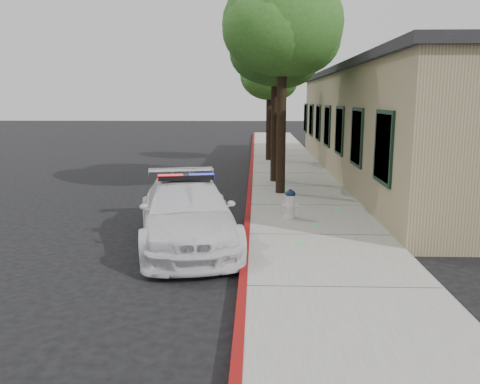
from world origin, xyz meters
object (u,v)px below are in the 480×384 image
object	(u,v)px
clapboard_building	(422,123)
police_car	(187,212)
street_tree_far	(270,78)
street_tree_near	(283,29)
fire_hydrant	(290,204)
street_tree_mid	(276,51)

from	to	relation	value
clapboard_building	police_car	distance (m)	12.27
clapboard_building	street_tree_far	size ratio (longest dim) A/B	4.05
clapboard_building	street_tree_near	size ratio (longest dim) A/B	3.17
fire_hydrant	street_tree_near	distance (m)	5.64
fire_hydrant	street_tree_near	world-z (taller)	street_tree_near
police_car	street_tree_near	size ratio (longest dim) A/B	0.76
street_tree_far	fire_hydrant	bearing A→B (deg)	-88.93
police_car	fire_hydrant	distance (m)	2.89
clapboard_building	street_tree_far	distance (m)	7.43
street_tree_mid	street_tree_far	size ratio (longest dim) A/B	1.16
fire_hydrant	street_tree_near	bearing A→B (deg)	100.63
clapboard_building	street_tree_near	xyz separation A→B (m)	(-5.66, -4.21, 2.94)
police_car	street_tree_mid	distance (m)	8.59
street_tree_far	clapboard_building	bearing A→B (deg)	-36.03
clapboard_building	street_tree_near	bearing A→B (deg)	-143.34
clapboard_building	police_car	size ratio (longest dim) A/B	4.16
clapboard_building	fire_hydrant	distance (m)	9.53
clapboard_building	street_tree_near	distance (m)	7.64
police_car	street_tree_mid	size ratio (longest dim) A/B	0.84
clapboard_building	street_tree_far	xyz separation A→B (m)	(-5.81, 4.23, 1.90)
street_tree_near	fire_hydrant	bearing A→B (deg)	-88.83
street_tree_near	street_tree_mid	distance (m)	2.31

